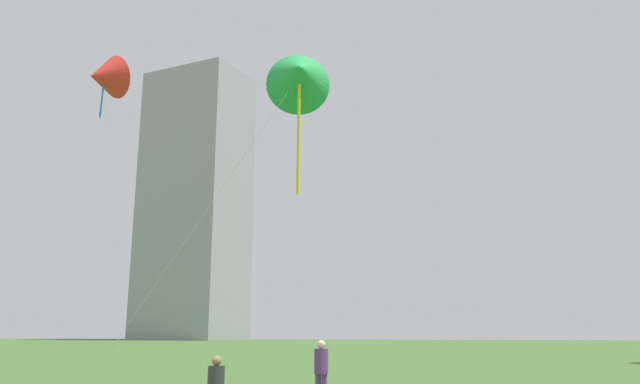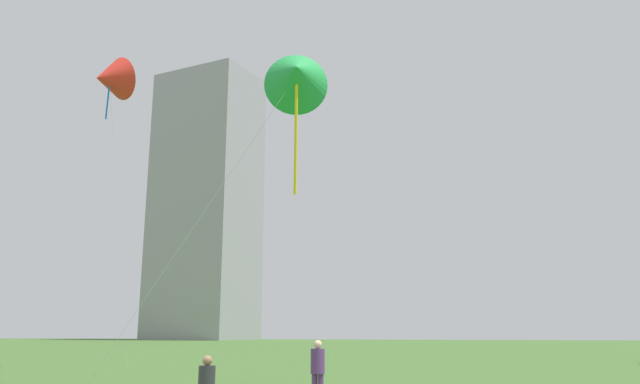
{
  "view_description": "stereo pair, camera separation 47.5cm",
  "coord_description": "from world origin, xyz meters",
  "px_view_note": "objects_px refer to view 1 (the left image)",
  "views": [
    {
      "loc": [
        6.98,
        -11.42,
        2.08
      ],
      "look_at": [
        1.96,
        11.16,
        7.35
      ],
      "focal_mm": 34.27,
      "sensor_mm": 36.0,
      "label": 1
    },
    {
      "loc": [
        7.44,
        -11.31,
        2.08
      ],
      "look_at": [
        1.96,
        11.16,
        7.35
      ],
      "focal_mm": 34.27,
      "sensor_mm": 36.0,
      "label": 2
    }
  ],
  "objects_px": {
    "distant_highrise_0": "(195,203)",
    "kite_flying_0": "(104,77)",
    "kite_flying_2": "(299,76)",
    "person_standing_2": "(321,368)"
  },
  "relations": [
    {
      "from": "kite_flying_2",
      "to": "distant_highrise_0",
      "type": "bearing_deg",
      "value": 115.71
    },
    {
      "from": "kite_flying_0",
      "to": "distant_highrise_0",
      "type": "height_order",
      "value": "distant_highrise_0"
    },
    {
      "from": "kite_flying_2",
      "to": "distant_highrise_0",
      "type": "height_order",
      "value": "distant_highrise_0"
    },
    {
      "from": "person_standing_2",
      "to": "kite_flying_2",
      "type": "height_order",
      "value": "kite_flying_2"
    },
    {
      "from": "kite_flying_0",
      "to": "kite_flying_2",
      "type": "xyz_separation_m",
      "value": [
        16.47,
        -14.0,
        -7.5
      ]
    },
    {
      "from": "kite_flying_2",
      "to": "kite_flying_0",
      "type": "bearing_deg",
      "value": 139.63
    },
    {
      "from": "distant_highrise_0",
      "to": "kite_flying_0",
      "type": "bearing_deg",
      "value": -55.97
    },
    {
      "from": "person_standing_2",
      "to": "kite_flying_0",
      "type": "bearing_deg",
      "value": 141.4
    },
    {
      "from": "kite_flying_0",
      "to": "distant_highrise_0",
      "type": "xyz_separation_m",
      "value": [
        -41.68,
        106.77,
        15.55
      ]
    },
    {
      "from": "kite_flying_0",
      "to": "distant_highrise_0",
      "type": "distance_m",
      "value": 115.67
    }
  ]
}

